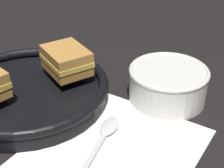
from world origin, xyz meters
TOP-DOWN VIEW (x-y plane):
  - ground_plane at (0.00, 0.00)m, footprint 4.00×4.00m
  - napkin at (-0.07, -0.06)m, footprint 0.32×0.28m
  - soup_bowl at (0.12, -0.04)m, footprint 0.15×0.15m
  - spoon at (-0.05, -0.02)m, footprint 0.16×0.07m
  - skillet at (-0.06, 0.16)m, footprint 0.30×0.41m
  - sandwich_near_left at (0.02, 0.13)m, footprint 0.10×0.11m

SIDE VIEW (x-z plane):
  - ground_plane at x=0.00m, z-range 0.00..0.00m
  - napkin at x=-0.07m, z-range 0.00..0.00m
  - spoon at x=-0.05m, z-range 0.00..0.01m
  - skillet at x=-0.06m, z-range 0.00..0.04m
  - soup_bowl at x=0.12m, z-range 0.00..0.07m
  - sandwich_near_left at x=0.02m, z-range 0.04..0.09m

